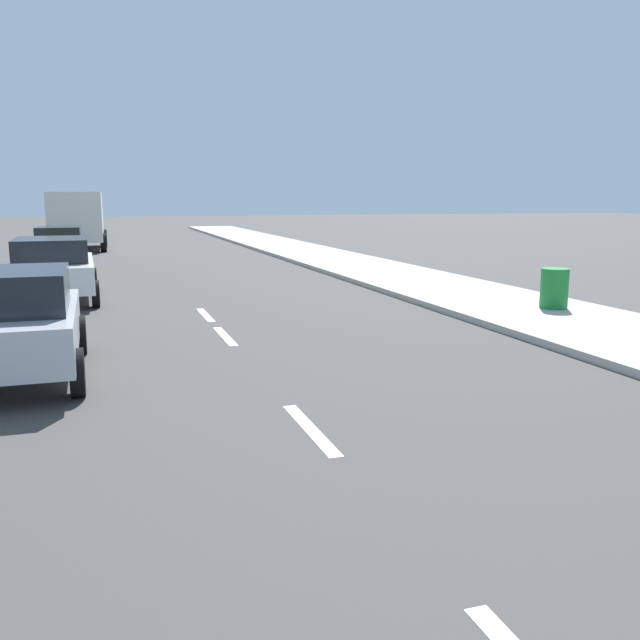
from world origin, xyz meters
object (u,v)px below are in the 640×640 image
Objects in this scene: delivery_truck at (77,219)px; trash_bin_far at (554,288)px; parked_car_silver at (17,321)px; parked_car_yellow at (60,248)px; parked_car_white at (53,267)px.

trash_bin_far is at bearing -64.72° from delivery_truck.
parked_car_yellow is (-0.15, 14.96, 0.00)m from parked_car_silver.
delivery_truck is at bearing 114.27° from trash_bin_far.
delivery_truck is at bearing 88.37° from parked_car_white.
delivery_truck is (0.32, 10.55, 0.67)m from parked_car_yellow.
parked_car_yellow is at bearing 130.39° from trash_bin_far.
parked_car_silver is 14.96m from parked_car_yellow.
parked_car_white and parked_car_yellow have the same top height.
parked_car_white is at bearing 152.21° from trash_bin_far.
delivery_truck reaches higher than parked_car_yellow.
delivery_truck is at bearing 88.60° from parked_car_yellow.
parked_car_silver is at bearing -89.09° from parked_car_yellow.
parked_car_silver is 0.61× the size of delivery_truck.
parked_car_white is 12.03m from trash_bin_far.
parked_car_yellow is at bearing 90.13° from parked_car_silver.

